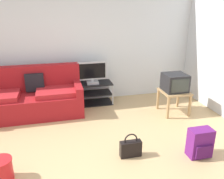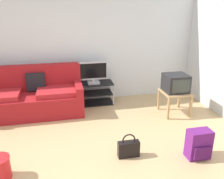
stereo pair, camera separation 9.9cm
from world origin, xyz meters
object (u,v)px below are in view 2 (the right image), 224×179
at_px(backpack, 199,144).
at_px(handbag, 129,148).
at_px(couch, 30,97).
at_px(side_table, 175,95).
at_px(flat_tv, 93,73).
at_px(tv_stand, 94,93).
at_px(crt_tv, 176,83).

relative_size(backpack, handbag, 1.17).
bearing_deg(couch, backpack, -39.49).
distance_m(side_table, handbag, 1.79).
distance_m(flat_tv, backpack, 2.60).
bearing_deg(tv_stand, handbag, -84.19).
bearing_deg(flat_tv, side_table, -28.91).
relative_size(flat_tv, backpack, 1.46).
bearing_deg(crt_tv, couch, 168.06).
bearing_deg(flat_tv, tv_stand, 90.00).
relative_size(flat_tv, handbag, 1.71).
distance_m(flat_tv, handbag, 2.13).
height_order(flat_tv, backpack, flat_tv).
relative_size(flat_tv, crt_tv, 1.42).
bearing_deg(crt_tv, tv_stand, 150.92).
height_order(tv_stand, side_table, tv_stand).
bearing_deg(crt_tv, flat_tv, 151.57).
bearing_deg(backpack, couch, 160.49).
height_order(flat_tv, side_table, flat_tv).
bearing_deg(couch, crt_tv, -11.94).
relative_size(tv_stand, crt_tv, 1.92).
distance_m(side_table, crt_tv, 0.25).
relative_size(tv_stand, side_table, 1.61).
bearing_deg(flat_tv, handbag, -84.12).
bearing_deg(couch, handbag, -50.17).
bearing_deg(tv_stand, flat_tv, -90.00).
bearing_deg(tv_stand, side_table, -29.55).
xyz_separation_m(tv_stand, crt_tv, (1.51, -0.84, 0.40)).
relative_size(couch, tv_stand, 2.43).
distance_m(tv_stand, handbag, 2.07).
bearing_deg(tv_stand, crt_tv, -29.08).
distance_m(couch, crt_tv, 2.89).
distance_m(tv_stand, flat_tv, 0.47).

